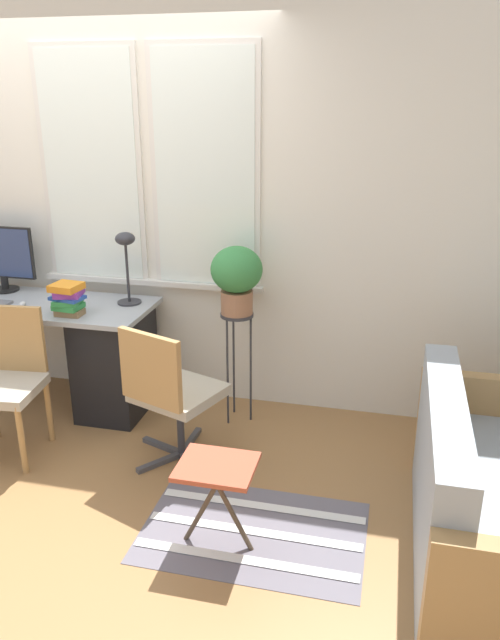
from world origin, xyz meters
TOP-DOWN VIEW (x-y plane):
  - ground_plane at (0.00, 0.00)m, footprint 14.00×14.00m
  - wall_back_with_window at (0.02, 0.70)m, footprint 9.00×0.12m
  - desk at (-0.58, 0.31)m, footprint 2.08×0.62m
  - monitor at (-0.68, 0.50)m, footprint 0.49×0.19m
  - mouse at (-0.37, 0.22)m, footprint 0.04×0.06m
  - desk_lamp at (0.29, 0.44)m, footprint 0.16×0.16m
  - book_stack at (0.02, 0.14)m, footprint 0.22×0.21m
  - desk_chair_wooden at (-0.19, -0.30)m, footprint 0.46×0.47m
  - office_chair_swivel at (0.81, -0.21)m, footprint 0.59×0.60m
  - couch_loveseat at (2.53, -0.64)m, footprint 0.79×1.49m
  - plant_stand at (1.05, 0.38)m, footprint 0.21×0.21m
  - potted_plant at (1.05, 0.38)m, footprint 0.32×0.32m
  - floor_rug_striped at (1.41, -0.72)m, footprint 1.10×0.72m
  - folding_stool at (1.26, -0.85)m, footprint 0.36×0.30m

SIDE VIEW (x-z plane):
  - ground_plane at x=0.00m, z-range 0.00..0.00m
  - floor_rug_striped at x=1.41m, z-range 0.00..0.01m
  - couch_loveseat at x=2.53m, z-range -0.12..0.67m
  - desk at x=-0.58m, z-range 0.03..0.77m
  - folding_stool at x=1.26m, z-range 0.17..0.63m
  - office_chair_swivel at x=0.81m, z-range 0.02..0.89m
  - desk_chair_wooden at x=-0.19m, z-range 0.04..0.91m
  - plant_stand at x=1.05m, z-range 0.24..0.99m
  - mouse at x=-0.37m, z-range 0.74..0.77m
  - book_stack at x=0.02m, z-range 0.75..0.95m
  - monitor at x=-0.68m, z-range 0.75..1.21m
  - potted_plant at x=1.05m, z-range 0.78..1.21m
  - desk_lamp at x=0.29m, z-range 0.85..1.33m
  - wall_back_with_window at x=0.02m, z-range 0.01..2.71m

